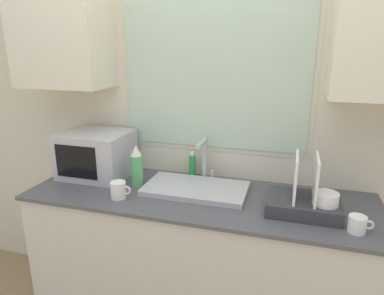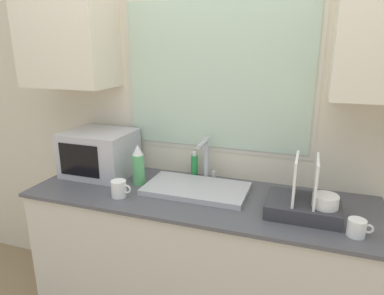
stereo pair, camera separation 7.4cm
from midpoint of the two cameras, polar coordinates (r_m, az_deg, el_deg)
countertop at (r=2.14m, az=2.12°, el=-18.76°), size 1.92×0.64×0.89m
wall_back at (r=2.05m, az=4.87°, el=8.95°), size 6.00×0.38×2.60m
sink_basin at (r=1.96m, az=1.81°, el=-6.87°), size 0.58×0.32×0.03m
faucet at (r=2.06m, az=3.36°, el=-1.43°), size 0.08×0.18×0.27m
microwave at (r=2.25m, az=-14.22°, el=-0.87°), size 0.41×0.35×0.28m
dish_rack at (r=1.78m, az=19.50°, el=-8.70°), size 0.35×0.27×0.29m
spray_bottle at (r=2.04m, az=-7.90°, el=-2.94°), size 0.07×0.07×0.25m
soap_bottle at (r=2.14m, az=1.41°, el=-3.09°), size 0.04×0.04×0.17m
mug_near_sink at (r=1.91m, az=-10.95°, el=-6.77°), size 0.12×0.08×0.09m
mug_by_rack at (r=1.69m, az=26.96°, el=-11.86°), size 0.11×0.08×0.08m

